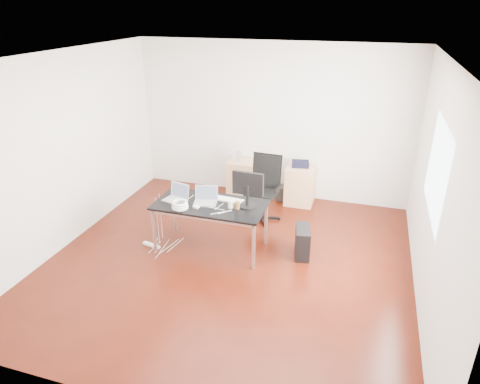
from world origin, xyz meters
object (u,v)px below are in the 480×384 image
(desk, at_px, (210,207))
(office_chair, at_px, (264,185))
(filing_cabinet_left, at_px, (243,178))
(filing_cabinet_right, at_px, (300,185))
(pc_tower, at_px, (302,242))

(desk, bearing_deg, office_chair, 67.10)
(desk, distance_m, filing_cabinet_left, 1.98)
(filing_cabinet_right, bearing_deg, filing_cabinet_left, 180.00)
(filing_cabinet_right, distance_m, pc_tower, 1.79)
(office_chair, distance_m, filing_cabinet_left, 1.01)
(filing_cabinet_left, xyz_separation_m, pc_tower, (1.43, -1.75, -0.13))
(filing_cabinet_right, bearing_deg, office_chair, -122.47)
(filing_cabinet_left, distance_m, pc_tower, 2.26)
(office_chair, relative_size, filing_cabinet_left, 1.54)
(desk, height_order, office_chair, office_chair)
(office_chair, bearing_deg, pc_tower, -44.68)
(desk, relative_size, office_chair, 1.48)
(filing_cabinet_right, relative_size, pc_tower, 1.56)
(desk, xyz_separation_m, pc_tower, (1.33, 0.20, -0.46))
(office_chair, bearing_deg, filing_cabinet_left, 132.44)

